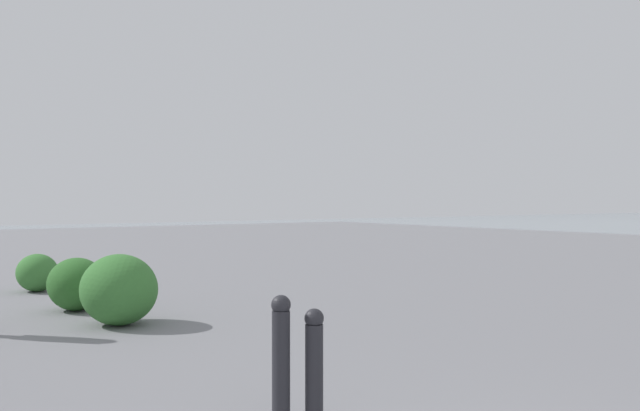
{
  "coord_description": "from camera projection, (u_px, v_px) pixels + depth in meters",
  "views": [
    {
      "loc": [
        -0.98,
        1.82,
        1.52
      ],
      "look_at": [
        8.82,
        -5.11,
        1.41
      ],
      "focal_mm": 37.2,
      "sensor_mm": 36.0,
      "label": 1
    }
  ],
  "objects": [
    {
      "name": "bollard_near",
      "position": [
        314.0,
        366.0,
        4.37
      ],
      "size": [
        0.13,
        0.13,
        0.8
      ],
      "color": "#232328",
      "rests_on": "ground"
    },
    {
      "name": "shrub_low",
      "position": [
        77.0,
        284.0,
        9.06
      ],
      "size": [
        0.85,
        0.77,
        0.72
      ],
      "color": "#2D6628",
      "rests_on": "ground"
    },
    {
      "name": "shrub_wide",
      "position": [
        119.0,
        290.0,
        8.01
      ],
      "size": [
        1.01,
        0.91,
        0.86
      ],
      "color": "#387533",
      "rests_on": "ground"
    },
    {
      "name": "shrub_round",
      "position": [
        37.0,
        273.0,
        10.95
      ],
      "size": [
        0.73,
        0.66,
        0.62
      ],
      "color": "#387533",
      "rests_on": "ground"
    },
    {
      "name": "bollard_mid",
      "position": [
        281.0,
        360.0,
        4.35
      ],
      "size": [
        0.13,
        0.13,
        0.89
      ],
      "color": "#232328",
      "rests_on": "ground"
    }
  ]
}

